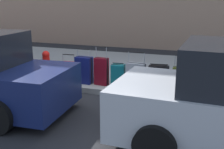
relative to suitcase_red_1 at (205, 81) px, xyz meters
The scene contains 12 objects.
ground_plane 2.94m from the suitcase_red_1, ahead, with size 40.00×40.00×0.00m, color black.
sidewalk_curb 3.54m from the suitcase_red_1, 35.32° to the right, with size 18.00×5.00×0.14m, color gray.
suitcase_red_1 is the anchor object (origin of this frame).
suitcase_olive_2 0.51m from the suitcase_red_1, ahead, with size 0.48×0.22×0.92m.
suitcase_black_3 1.08m from the suitcase_red_1, ahead, with size 0.50×0.27×0.69m.
suitcase_silver_4 1.64m from the suitcase_red_1, ahead, with size 0.48×0.24×0.96m.
suitcase_teal_5 2.14m from the suitcase_red_1, ahead, with size 0.37×0.27×0.62m.
suitcase_maroon_6 2.58m from the suitcase_red_1, ahead, with size 0.37×0.22×1.03m.
suitcase_navy_7 3.07m from the suitcase_red_1, ahead, with size 0.45×0.28×0.95m.
suitcase_red_8 3.58m from the suitcase_red_1, ahead, with size 0.41×0.25×0.75m.
fire_hydrant 4.27m from the suitcase_red_1, ahead, with size 0.39×0.21×0.80m.
bollard_post 4.91m from the suitcase_red_1, ahead, with size 0.14×0.14×0.91m, color #333338.
Camera 1 is at (-2.91, 6.19, 2.35)m, focal length 44.93 mm.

